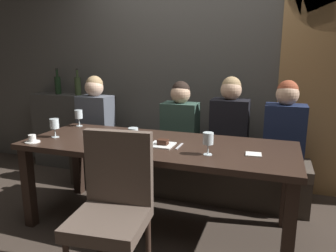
{
  "coord_description": "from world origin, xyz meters",
  "views": [
    {
      "loc": [
        0.89,
        -2.3,
        1.44
      ],
      "look_at": [
        0.03,
        0.2,
        0.84
      ],
      "focal_mm": 33.64,
      "sensor_mm": 36.0,
      "label": 1
    }
  ],
  "objects_px": {
    "wine_bottle_dark_red": "(58,85)",
    "wine_glass_end_left": "(79,115)",
    "diner_near_end": "(285,125)",
    "wine_glass_near_left": "(133,134)",
    "banquette_bench": "(181,172)",
    "dining_table": "(157,153)",
    "diner_far_end": "(230,120)",
    "diner_redhead": "(95,113)",
    "diner_bearded": "(180,119)",
    "dessert_plate": "(162,144)",
    "wine_glass_far_left": "(54,125)",
    "fork_on_table": "(179,146)",
    "wine_glass_far_right": "(208,140)",
    "chair_near_side": "(113,201)",
    "wine_bottle_pale_label": "(78,85)",
    "espresso_cup": "(32,139)"
  },
  "relations": [
    {
      "from": "chair_near_side",
      "to": "wine_bottle_pale_label",
      "type": "xyz_separation_m",
      "value": [
        -1.43,
        1.75,
        0.51
      ]
    },
    {
      "from": "wine_bottle_dark_red",
      "to": "wine_glass_end_left",
      "type": "distance_m",
      "value": 1.09
    },
    {
      "from": "wine_glass_far_right",
      "to": "wine_glass_near_left",
      "type": "height_order",
      "value": "same"
    },
    {
      "from": "wine_glass_far_right",
      "to": "wine_glass_near_left",
      "type": "relative_size",
      "value": 1.0
    },
    {
      "from": "diner_redhead",
      "to": "diner_bearded",
      "type": "xyz_separation_m",
      "value": [
        0.97,
        0.04,
        -0.02
      ]
    },
    {
      "from": "diner_redhead",
      "to": "wine_glass_end_left",
      "type": "relative_size",
      "value": 4.7
    },
    {
      "from": "banquette_bench",
      "to": "wine_glass_end_left",
      "type": "distance_m",
      "value": 1.21
    },
    {
      "from": "diner_far_end",
      "to": "chair_near_side",
      "type": "bearing_deg",
      "value": -108.79
    },
    {
      "from": "wine_bottle_dark_red",
      "to": "fork_on_table",
      "type": "height_order",
      "value": "wine_bottle_dark_red"
    },
    {
      "from": "wine_glass_far_left",
      "to": "chair_near_side",
      "type": "bearing_deg",
      "value": -34.06
    },
    {
      "from": "wine_glass_far_left",
      "to": "fork_on_table",
      "type": "xyz_separation_m",
      "value": [
        1.1,
        0.08,
        -0.11
      ]
    },
    {
      "from": "chair_near_side",
      "to": "wine_glass_far_left",
      "type": "height_order",
      "value": "chair_near_side"
    },
    {
      "from": "diner_bearded",
      "to": "wine_glass_far_right",
      "type": "xyz_separation_m",
      "value": [
        0.48,
        -0.88,
        0.06
      ]
    },
    {
      "from": "fork_on_table",
      "to": "diner_bearded",
      "type": "bearing_deg",
      "value": 106.52
    },
    {
      "from": "chair_near_side",
      "to": "diner_bearded",
      "type": "height_order",
      "value": "diner_bearded"
    },
    {
      "from": "wine_bottle_dark_red",
      "to": "diner_near_end",
      "type": "bearing_deg",
      "value": -7.28
    },
    {
      "from": "dessert_plate",
      "to": "fork_on_table",
      "type": "distance_m",
      "value": 0.14
    },
    {
      "from": "diner_far_end",
      "to": "wine_glass_far_left",
      "type": "xyz_separation_m",
      "value": [
        -1.38,
        -0.85,
        0.03
      ]
    },
    {
      "from": "diner_bearded",
      "to": "dessert_plate",
      "type": "bearing_deg",
      "value": -83.61
    },
    {
      "from": "diner_bearded",
      "to": "wine_glass_far_right",
      "type": "relative_size",
      "value": 4.49
    },
    {
      "from": "diner_near_end",
      "to": "wine_glass_far_right",
      "type": "xyz_separation_m",
      "value": [
        -0.53,
        -0.86,
        0.04
      ]
    },
    {
      "from": "diner_bearded",
      "to": "wine_bottle_dark_red",
      "type": "xyz_separation_m",
      "value": [
        -1.74,
        0.33,
        0.27
      ]
    },
    {
      "from": "dining_table",
      "to": "wine_bottle_dark_red",
      "type": "distance_m",
      "value": 2.08
    },
    {
      "from": "wine_glass_far_right",
      "to": "wine_glass_near_left",
      "type": "xyz_separation_m",
      "value": [
        -0.57,
        -0.04,
        0.0
      ]
    },
    {
      "from": "wine_glass_far_right",
      "to": "chair_near_side",
      "type": "bearing_deg",
      "value": -130.51
    },
    {
      "from": "dining_table",
      "to": "diner_far_end",
      "type": "distance_m",
      "value": 0.89
    },
    {
      "from": "diner_far_end",
      "to": "dessert_plate",
      "type": "xyz_separation_m",
      "value": [
        -0.41,
        -0.79,
        -0.07
      ]
    },
    {
      "from": "fork_on_table",
      "to": "diner_near_end",
      "type": "bearing_deg",
      "value": 43.18
    },
    {
      "from": "wine_glass_far_right",
      "to": "wine_glass_end_left",
      "type": "bearing_deg",
      "value": 160.82
    },
    {
      "from": "wine_glass_near_left",
      "to": "diner_far_end",
      "type": "bearing_deg",
      "value": 58.04
    },
    {
      "from": "diner_bearded",
      "to": "wine_glass_end_left",
      "type": "bearing_deg",
      "value": -157.68
    },
    {
      "from": "dining_table",
      "to": "espresso_cup",
      "type": "bearing_deg",
      "value": -161.7
    },
    {
      "from": "diner_near_end",
      "to": "wine_glass_near_left",
      "type": "xyz_separation_m",
      "value": [
        -1.09,
        -0.91,
        0.04
      ]
    },
    {
      "from": "diner_near_end",
      "to": "banquette_bench",
      "type": "bearing_deg",
      "value": 179.55
    },
    {
      "from": "diner_bearded",
      "to": "diner_near_end",
      "type": "relative_size",
      "value": 0.95
    },
    {
      "from": "diner_redhead",
      "to": "wine_bottle_dark_red",
      "type": "xyz_separation_m",
      "value": [
        -0.76,
        0.37,
        0.26
      ]
    },
    {
      "from": "dessert_plate",
      "to": "diner_far_end",
      "type": "bearing_deg",
      "value": 62.29
    },
    {
      "from": "dining_table",
      "to": "fork_on_table",
      "type": "bearing_deg",
      "value": -11.09
    },
    {
      "from": "wine_glass_far_left",
      "to": "diner_near_end",
      "type": "bearing_deg",
      "value": 23.36
    },
    {
      "from": "diner_near_end",
      "to": "wine_glass_far_right",
      "type": "bearing_deg",
      "value": -121.42
    },
    {
      "from": "diner_far_end",
      "to": "wine_glass_end_left",
      "type": "xyz_separation_m",
      "value": [
        -1.44,
        -0.4,
        0.03
      ]
    },
    {
      "from": "wine_glass_far_left",
      "to": "espresso_cup",
      "type": "bearing_deg",
      "value": -108.86
    },
    {
      "from": "diner_near_end",
      "to": "wine_bottle_pale_label",
      "type": "xyz_separation_m",
      "value": [
        -2.43,
        0.34,
        0.26
      ]
    },
    {
      "from": "wine_bottle_dark_red",
      "to": "dessert_plate",
      "type": "relative_size",
      "value": 1.72
    },
    {
      "from": "diner_redhead",
      "to": "diner_bearded",
      "type": "height_order",
      "value": "diner_redhead"
    },
    {
      "from": "chair_near_side",
      "to": "diner_bearded",
      "type": "xyz_separation_m",
      "value": [
        -0.01,
        1.43,
        0.24
      ]
    },
    {
      "from": "dining_table",
      "to": "banquette_bench",
      "type": "bearing_deg",
      "value": 90.0
    },
    {
      "from": "diner_bearded",
      "to": "wine_glass_end_left",
      "type": "distance_m",
      "value": 1.02
    },
    {
      "from": "wine_glass_far_left",
      "to": "wine_glass_near_left",
      "type": "distance_m",
      "value": 0.8
    },
    {
      "from": "dining_table",
      "to": "diner_near_end",
      "type": "relative_size",
      "value": 2.85
    }
  ]
}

